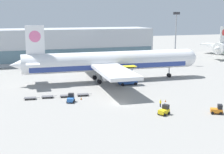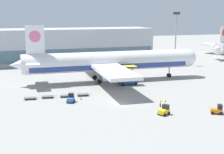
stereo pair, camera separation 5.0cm
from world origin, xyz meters
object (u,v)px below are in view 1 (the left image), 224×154
object	(u,v)px
baggage_dolly_second	(47,96)
baggage_dolly_trail	(83,94)
airplane_main	(108,62)
traffic_cone_near	(81,98)
baggage_tug_mid	(217,110)
baggage_tug_far	(164,110)
baggage_dolly_third	(66,96)
ground_crew_near	(160,103)
traffic_cone_far	(165,101)
baggage_tug_foreground	(71,98)
scissor_lift_loader	(127,78)
baggage_dolly_lead	(30,98)
light_mast	(176,34)

from	to	relation	value
baggage_dolly_second	baggage_dolly_trail	distance (m)	8.68
airplane_main	traffic_cone_near	distance (m)	22.72
baggage_tug_mid	baggage_tug_far	bearing A→B (deg)	-166.63
baggage_dolly_second	baggage_dolly_third	size ratio (longest dim) A/B	1.00
baggage_dolly_third	ground_crew_near	xyz separation A→B (m)	(18.41, -14.68, 0.60)
baggage_tug_far	baggage_dolly_second	world-z (taller)	baggage_tug_far
baggage_dolly_third	baggage_tug_mid	bearing A→B (deg)	-32.55
baggage_tug_mid	traffic_cone_far	bearing A→B (deg)	146.99
airplane_main	baggage_tug_mid	size ratio (longest dim) A/B	20.64
baggage_tug_foreground	traffic_cone_far	world-z (taller)	baggage_tug_foreground
traffic_cone_far	scissor_lift_loader	bearing A→B (deg)	95.95
baggage_dolly_trail	ground_crew_near	world-z (taller)	ground_crew_near
airplane_main	baggage_dolly_second	bearing A→B (deg)	-142.04
ground_crew_near	traffic_cone_far	distance (m)	4.49
airplane_main	baggage_dolly_second	xyz separation A→B (m)	(-19.82, -14.32, -5.45)
baggage_dolly_lead	traffic_cone_far	size ratio (longest dim) A/B	6.62
airplane_main	baggage_dolly_trail	xyz separation A→B (m)	(-11.17, -15.06, -5.45)
baggage_dolly_lead	traffic_cone_near	size ratio (longest dim) A/B	4.91
baggage_tug_mid	traffic_cone_far	world-z (taller)	baggage_tug_mid
baggage_dolly_trail	light_mast	bearing A→B (deg)	45.39
baggage_tug_mid	baggage_dolly_lead	distance (m)	42.65
airplane_main	traffic_cone_far	world-z (taller)	airplane_main
scissor_lift_loader	traffic_cone_far	bearing A→B (deg)	-81.94
baggage_tug_foreground	airplane_main	bearing A→B (deg)	-16.70
scissor_lift_loader	ground_crew_near	size ratio (longest dim) A/B	3.23
baggage_dolly_second	traffic_cone_near	size ratio (longest dim) A/B	4.91
baggage_dolly_lead	ground_crew_near	world-z (taller)	ground_crew_near
scissor_lift_loader	baggage_tug_foreground	world-z (taller)	scissor_lift_loader
baggage_dolly_second	ground_crew_near	size ratio (longest dim) A/B	2.23
scissor_lift_loader	traffic_cone_near	bearing A→B (deg)	-142.28
baggage_tug_mid	light_mast	bearing A→B (deg)	97.66
traffic_cone_near	light_mast	bearing A→B (deg)	40.07
baggage_dolly_lead	baggage_dolly_third	xyz separation A→B (m)	(8.50, -0.50, 0.00)
baggage_tug_foreground	baggage_dolly_second	world-z (taller)	baggage_tug_foreground
traffic_cone_near	traffic_cone_far	size ratio (longest dim) A/B	1.35
baggage_dolly_third	baggage_dolly_trail	distance (m)	4.25
baggage_dolly_lead	traffic_cone_near	world-z (taller)	traffic_cone_near
scissor_lift_loader	baggage_dolly_lead	bearing A→B (deg)	-162.38
baggage_tug_mid	baggage_dolly_trail	size ratio (longest dim) A/B	0.75
scissor_lift_loader	traffic_cone_near	world-z (taller)	scissor_lift_loader
airplane_main	baggage_dolly_third	size ratio (longest dim) A/B	15.41
baggage_dolly_third	ground_crew_near	world-z (taller)	ground_crew_near
light_mast	airplane_main	xyz separation A→B (m)	(-34.95, -21.44, -6.38)
baggage_dolly_second	traffic_cone_far	distance (m)	28.43
airplane_main	baggage_tug_mid	distance (m)	39.68
baggage_tug_foreground	baggage_tug_mid	distance (m)	32.34
scissor_lift_loader	baggage_tug_foreground	size ratio (longest dim) A/B	1.97
light_mast	baggage_dolly_lead	bearing A→B (deg)	-148.65
light_mast	baggage_tug_mid	distance (m)	64.32
baggage_dolly_lead	traffic_cone_near	xyz separation A→B (m)	(11.62, -3.89, -0.01)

